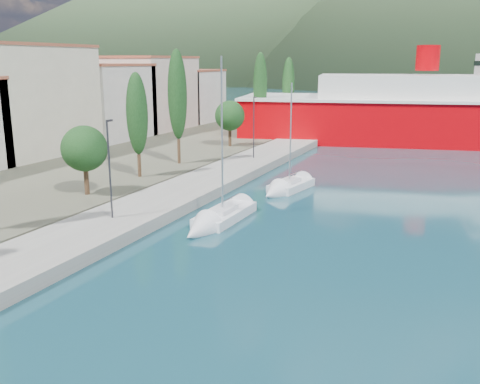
% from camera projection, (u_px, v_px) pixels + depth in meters
% --- Properties ---
extents(ground, '(1400.00, 1400.00, 0.00)m').
position_uv_depth(ground, '(423.00, 107.00, 123.54)').
color(ground, '#184451').
extents(quay, '(5.00, 88.00, 0.80)m').
position_uv_depth(quay, '(198.00, 186.00, 43.30)').
color(quay, gray).
rests_on(quay, ground).
extents(town_buildings, '(9.20, 69.20, 11.30)m').
position_uv_depth(town_buildings, '(63.00, 104.00, 60.74)').
color(town_buildings, '#BFB39B').
rests_on(town_buildings, land_strip).
extents(tree_row, '(3.43, 65.04, 10.72)m').
position_uv_depth(tree_row, '(174.00, 109.00, 49.58)').
color(tree_row, '#47301E').
rests_on(tree_row, land_strip).
extents(lamp_posts, '(0.15, 45.51, 6.06)m').
position_uv_depth(lamp_posts, '(115.00, 164.00, 32.89)').
color(lamp_posts, '#2D2D33').
rests_on(lamp_posts, quay).
extents(sailboat_near, '(2.26, 7.97, 11.41)m').
position_uv_depth(sailboat_near, '(212.00, 223.00, 33.90)').
color(sailboat_near, silver).
rests_on(sailboat_near, ground).
extents(sailboat_mid, '(3.12, 6.67, 9.43)m').
position_uv_depth(sailboat_mid, '(282.00, 190.00, 42.74)').
color(sailboat_mid, silver).
rests_on(sailboat_mid, ground).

